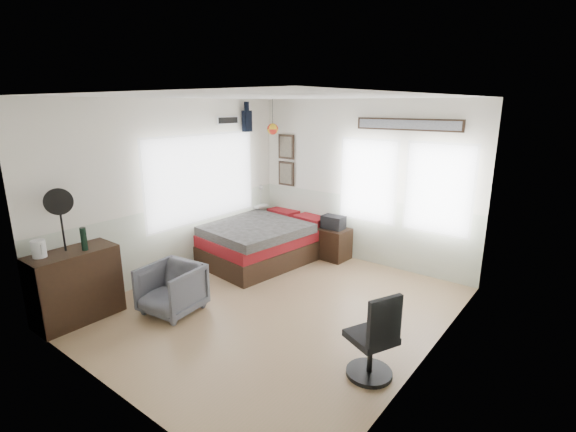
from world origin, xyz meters
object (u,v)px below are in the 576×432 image
object	(u,v)px
armchair	(172,289)
nightstand	(333,243)
bed	(263,241)
task_chair	(374,344)
dresser	(75,286)

from	to	relation	value
armchair	nightstand	world-z (taller)	armchair
bed	nightstand	xyz separation A→B (m)	(0.94, 0.77, -0.06)
armchair	nightstand	distance (m)	3.00
nightstand	task_chair	world-z (taller)	task_chair
bed	task_chair	xyz separation A→B (m)	(3.01, -1.81, 0.04)
dresser	nightstand	xyz separation A→B (m)	(1.38, 3.77, -0.18)
bed	armchair	world-z (taller)	bed
dresser	nightstand	distance (m)	4.02
nightstand	bed	bearing A→B (deg)	-137.24
armchair	dresser	bearing A→B (deg)	-139.94
nightstand	dresser	bearing A→B (deg)	-106.77
dresser	nightstand	size ratio (longest dim) A/B	1.84
nightstand	task_chair	bearing A→B (deg)	-47.98
bed	task_chair	size ratio (longest dim) A/B	2.46
armchair	nightstand	bearing A→B (deg)	71.21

